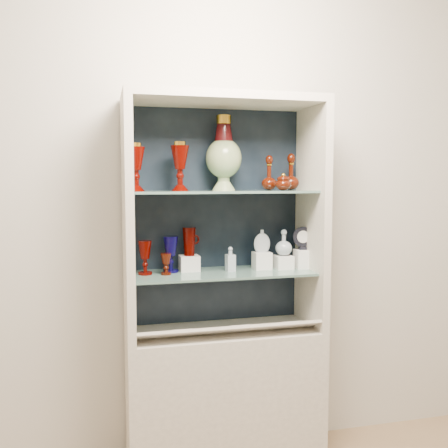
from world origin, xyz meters
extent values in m
cube|color=beige|center=(0.00, 1.75, 1.40)|extent=(3.50, 0.02, 2.80)
cube|color=#BCB3A1|center=(0.00, 1.53, 0.38)|extent=(1.00, 0.40, 0.75)
cube|color=black|center=(0.00, 1.72, 1.32)|extent=(0.98, 0.02, 1.15)
cube|color=#BCB3A1|center=(-0.48, 1.53, 1.32)|extent=(0.04, 0.40, 1.15)
cube|color=#BCB3A1|center=(0.48, 1.53, 1.32)|extent=(0.04, 0.40, 1.15)
cube|color=#BCB3A1|center=(0.00, 1.53, 1.92)|extent=(1.00, 0.40, 0.04)
cube|color=slate|center=(0.00, 1.55, 1.04)|extent=(0.92, 0.34, 0.01)
cube|color=slate|center=(0.00, 1.55, 1.46)|extent=(0.92, 0.34, 0.01)
cube|color=#BCB3A1|center=(0.00, 1.42, 0.78)|extent=(0.92, 0.17, 0.09)
cube|color=white|center=(0.05, 1.42, 0.80)|extent=(0.10, 0.06, 0.03)
cube|color=white|center=(0.32, 1.42, 0.80)|extent=(0.10, 0.06, 0.03)
cube|color=white|center=(-0.24, 1.42, 0.80)|extent=(0.10, 0.06, 0.03)
cube|color=silver|center=(-0.16, 1.62, 1.09)|extent=(0.10, 0.10, 0.08)
cube|color=silver|center=(0.22, 1.58, 1.09)|extent=(0.09, 0.09, 0.09)
cube|color=silver|center=(0.34, 1.56, 1.08)|extent=(0.09, 0.09, 0.07)
cube|color=silver|center=(0.44, 1.55, 1.10)|extent=(0.08, 0.08, 0.10)
camera|label=1|loc=(-0.60, -0.92, 1.53)|focal=40.00mm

